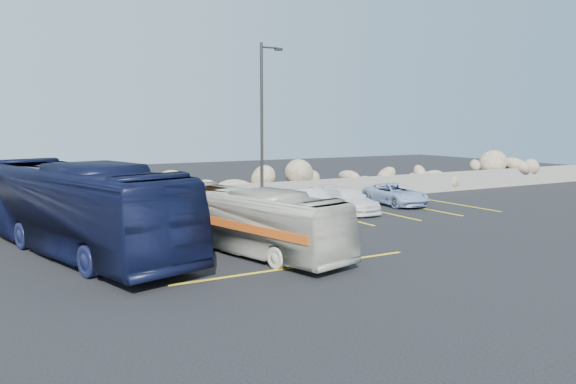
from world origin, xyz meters
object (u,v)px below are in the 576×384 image
car_a (265,204)px  car_c (347,200)px  lamppost (263,124)px  car_d (396,194)px  vintage_bus (253,221)px  tour_coach (81,208)px  car_b (311,202)px

car_a → car_c: car_a is taller
lamppost → car_d: size_ratio=1.95×
vintage_bus → tour_coach: tour_coach is taller
lamppost → tour_coach: bearing=-154.1°
vintage_bus → car_c: 9.58m
vintage_bus → tour_coach: size_ratio=0.71×
car_a → car_c: bearing=-3.9°
tour_coach → car_d: (16.49, 3.72, -0.96)m
lamppost → tour_coach: size_ratio=0.73×
lamppost → car_d: bearing=-4.7°
car_c → car_d: size_ratio=1.00×
tour_coach → lamppost: bearing=10.8°
vintage_bus → car_a: vintage_bus is taller
vintage_bus → car_d: 13.14m
car_b → car_d: bearing=0.9°
car_b → vintage_bus: bearing=-140.0°
tour_coach → car_b: size_ratio=2.96×
tour_coach → car_b: (10.89, 3.17, -0.92)m
lamppost → car_c: size_ratio=1.94×
tour_coach → car_d: bearing=-2.5°
vintage_bus → car_b: 8.27m
lamppost → car_c: lamppost is taller
tour_coach → car_c: size_ratio=2.68×
car_c → tour_coach: bearing=-166.4°
vintage_bus → car_a: bearing=45.7°
car_d → car_c: bearing=-164.0°
lamppost → car_c: (3.85, -1.39, -3.70)m
lamppost → vintage_bus: (-3.91, -6.98, -3.21)m
car_b → tour_coach: bearing=-168.5°
tour_coach → car_a: 9.06m
lamppost → car_b: (1.97, -1.17, -3.68)m
vintage_bus → car_a: (3.41, 5.85, -0.39)m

